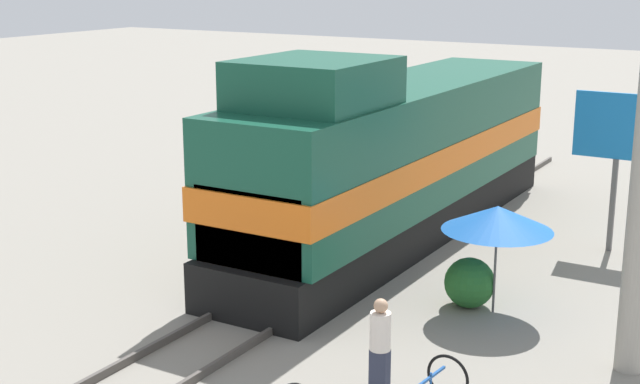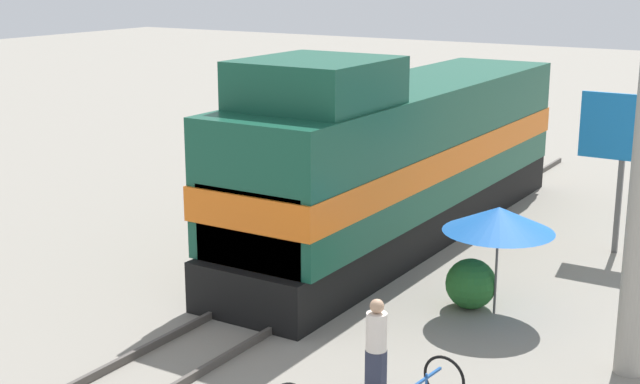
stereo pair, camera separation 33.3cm
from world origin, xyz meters
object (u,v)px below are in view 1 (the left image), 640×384
at_px(locomotive, 393,158).
at_px(billboard_sign, 618,135).
at_px(person_bystander, 380,344).
at_px(vendor_umbrella, 498,218).

bearing_deg(locomotive, billboard_sign, 21.05).
bearing_deg(person_bystander, locomotive, 114.93).
distance_m(billboard_sign, person_bystander, 9.88).
bearing_deg(billboard_sign, person_bystander, -98.19).
bearing_deg(vendor_umbrella, person_bystander, -94.46).
bearing_deg(locomotive, person_bystander, -65.07).
relative_size(locomotive, person_bystander, 8.41).
relative_size(vendor_umbrella, person_bystander, 1.33).
bearing_deg(billboard_sign, vendor_umbrella, -101.23).
distance_m(locomotive, billboard_sign, 5.36).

